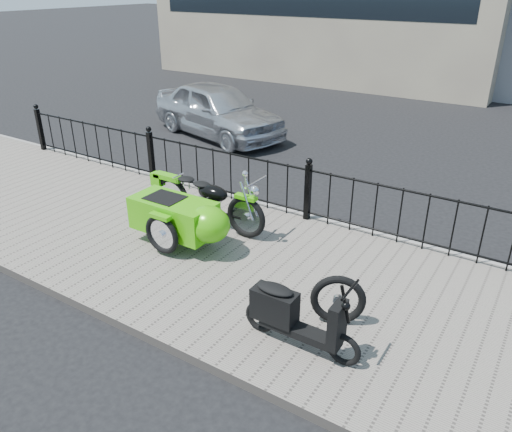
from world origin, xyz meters
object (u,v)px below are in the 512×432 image
Objects in this scene: spare_tire at (338,300)px; sedan_car at (218,110)px; motorcycle_sidecar at (189,214)px; scooter at (293,316)px.

spare_tire is 0.16× the size of sedan_car.
motorcycle_sidecar is 3.54× the size of spare_tire.
motorcycle_sidecar reaches higher than scooter.
scooter is 8.63m from sedan_car.
motorcycle_sidecar is 1.62× the size of scooter.
scooter is (2.45, -1.22, -0.10)m from motorcycle_sidecar.
sedan_car reaches higher than motorcycle_sidecar.
motorcycle_sidecar is 2.79m from spare_tire.
sedan_car is at bearing 131.94° from scooter.
spare_tire is at bearing 66.26° from scooter.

